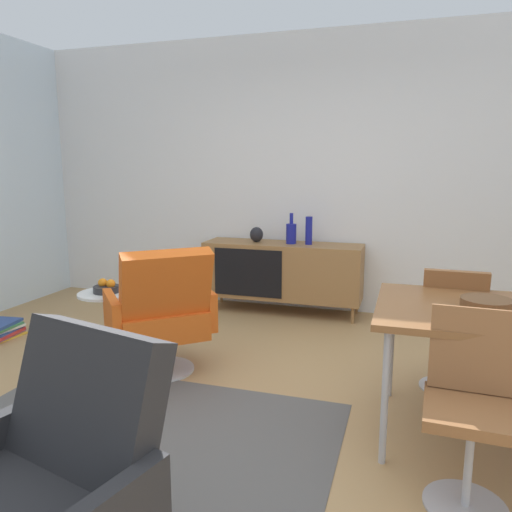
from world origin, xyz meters
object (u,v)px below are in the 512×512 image
Objects in this scene: vase_ceramic_small at (291,233)px; armchair_black_shell at (48,486)px; vase_cobalt at (309,231)px; lounge_chair_red at (161,312)px; dining_chair_front_left at (472,402)px; dining_chair_back_left at (452,324)px; vase_sculptural_dark at (257,235)px; side_table_round at (108,317)px; sideboard at (282,270)px; wooden_bowl_on_table at (486,304)px; fruit_bowl at (107,288)px.

vase_ceramic_small is 3.62m from armchair_black_shell.
vase_cobalt is 0.29× the size of lounge_chair_red.
dining_chair_back_left is (-0.01, 1.12, 0.00)m from dining_chair_front_left.
lounge_chair_red is (-0.15, -1.76, -0.33)m from vase_sculptural_dark.
lounge_chair_red is (-1.94, -0.31, -0.00)m from dining_chair_back_left.
side_table_round is at bearing -177.17° from dining_chair_back_left.
vase_sculptural_dark is 1.80m from lounge_chair_red.
vase_cobalt reaches higher than dining_chair_front_left.
wooden_bowl_on_table reaches higher than sideboard.
armchair_black_shell is at bearing -87.62° from sideboard.
vase_sculptural_dark is 0.16× the size of armchair_black_shell.
vase_sculptural_dark is at bearing 179.61° from sideboard.
vase_sculptural_dark is 2.78m from wooden_bowl_on_table.
lounge_chair_red is at bearing -103.69° from sideboard.
sideboard is at bearing 57.61° from fruit_bowl.
armchair_black_shell is (-0.12, -3.60, -0.39)m from vase_cobalt.
dining_chair_front_left is (1.43, -2.57, -0.36)m from vase_ceramic_small.
vase_ceramic_small is 0.32× the size of lounge_chair_red.
dining_chair_back_left is 2.52m from side_table_round.
sideboard reaches higher than side_table_round.
wooden_bowl_on_table is 2.09m from lounge_chair_red.
fruit_bowl is at bearing -128.78° from vase_cobalt.
lounge_chair_red is at bearing -111.57° from vase_cobalt.
vase_sculptural_dark is 0.59× the size of wooden_bowl_on_table.
armchair_black_shell reaches higher than sideboard.
side_table_round is at bearing 162.17° from lounge_chair_red.
lounge_chair_red is (-2.05, 0.27, -0.30)m from wooden_bowl_on_table.
fruit_bowl is at bearing -177.20° from dining_chair_back_left.
vase_cobalt reaches higher than dining_chair_back_left.
sideboard is at bearing 57.63° from side_table_round.
lounge_chair_red is at bearing -94.98° from vase_sculptural_dark.
vase_sculptural_dark is 3.64m from armchair_black_shell.
wooden_bowl_on_table is at bearing -46.94° from vase_sculptural_dark.
lounge_chair_red is at bearing 157.40° from dining_chair_front_left.
wooden_bowl_on_table is 0.27× the size of lounge_chair_red.
vase_ceramic_small reaches higher than armchair_black_shell.
armchair_black_shell is 1.82× the size of side_table_round.
vase_cobalt is at bearing 130.53° from dining_chair_back_left.
lounge_chair_red is 1.93m from armchair_black_shell.
dining_chair_back_left is (-0.11, 0.57, -0.30)m from wooden_bowl_on_table.
wooden_bowl_on_table is 0.66m from dining_chair_back_left.
armchair_black_shell is (-1.47, -1.57, -0.30)m from wooden_bowl_on_table.
vase_sculptural_dark is at bearing 65.35° from side_table_round.
dining_chair_back_left is at bearing 90.26° from dining_chair_front_left.
vase_ceramic_small is at bearing 134.35° from dining_chair_back_left.
lounge_chair_red is 1.82× the size of side_table_round.
vase_cobalt is 2.05m from fruit_bowl.
dining_chair_back_left reaches higher than wooden_bowl_on_table.
vase_ceramic_small is 1.54× the size of fruit_bowl.
dining_chair_front_left is at bearing -60.98° from vase_ceramic_small.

